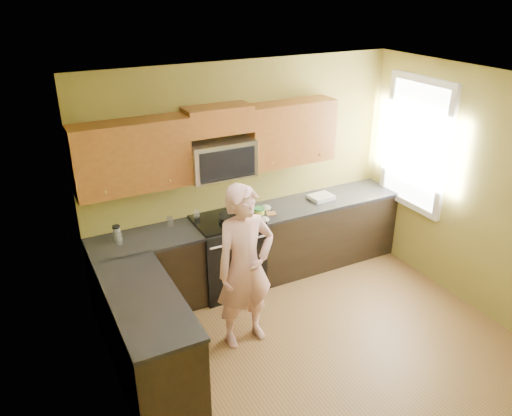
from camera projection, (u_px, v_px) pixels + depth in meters
floor at (332, 359)px, 5.11m from camera, size 4.00×4.00×0.00m
ceiling at (353, 92)px, 3.98m from camera, size 4.00×4.00×0.00m
wall_back at (244, 173)px, 6.16m from camera, size 4.00×0.00×4.00m
wall_left at (120, 301)px, 3.71m from camera, size 0.00×4.00×4.00m
wall_right at (494, 201)px, 5.38m from camera, size 0.00×4.00×4.00m
cabinet_back_run at (256, 248)px, 6.30m from camera, size 4.00×0.60×0.88m
cabinet_left_run at (148, 340)px, 4.70m from camera, size 0.60×1.60×0.88m
countertop_back at (256, 215)px, 6.10m from camera, size 4.00×0.62×0.04m
countertop_left at (145, 299)px, 4.51m from camera, size 0.62×1.60×0.04m
stove at (227, 254)px, 6.10m from camera, size 0.76×0.65×0.95m
microwave at (221, 176)px, 5.79m from camera, size 0.76×0.40×0.42m
upper_cab_left at (135, 190)px, 5.41m from camera, size 1.22×0.33×0.75m
upper_cab_right at (289, 162)px, 6.21m from camera, size 1.12×0.33×0.75m
upper_cab_over_mw at (218, 120)px, 5.55m from camera, size 0.76×0.33×0.30m
window at (416, 144)px, 6.21m from camera, size 0.06×1.06×1.66m
woman at (245, 267)px, 5.04m from camera, size 0.67×0.46×1.76m
frying_pan at (231, 220)px, 5.86m from camera, size 0.42×0.54×0.06m
butter_tub at (259, 214)px, 6.09m from camera, size 0.14×0.14×0.10m
toast_slice at (271, 214)px, 6.08m from camera, size 0.14×0.14×0.01m
napkin_a at (265, 220)px, 5.88m from camera, size 0.13×0.13×0.06m
napkin_b at (266, 208)px, 6.18m from camera, size 0.13×0.14×0.07m
dish_towel at (321, 197)px, 6.49m from camera, size 0.31×0.26×0.05m
travel_mug at (118, 241)px, 5.47m from camera, size 0.09×0.09×0.18m
glass_a at (119, 238)px, 5.39m from camera, size 0.08×0.08×0.12m
glass_b at (170, 222)px, 5.76m from camera, size 0.08×0.08×0.12m
glass_c at (197, 215)px, 5.92m from camera, size 0.07×0.07×0.12m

